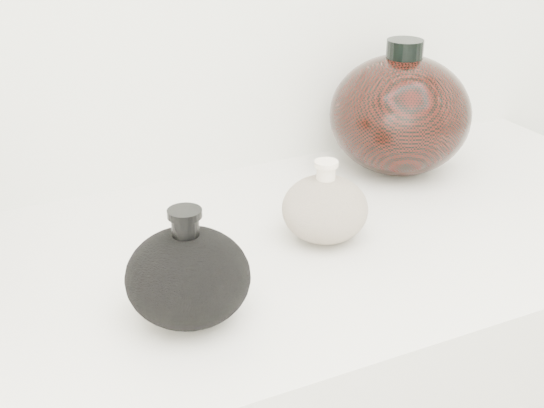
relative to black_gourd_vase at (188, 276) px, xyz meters
name	(u,v)px	position (x,y,z in m)	size (l,w,h in m)	color
black_gourd_vase	(188,276)	(0.00, 0.00, 0.00)	(0.14, 0.14, 0.13)	black
cream_gourd_vase	(325,208)	(0.21, 0.09, -0.01)	(0.14, 0.14, 0.10)	beige
right_round_pot	(400,114)	(0.42, 0.24, 0.04)	(0.26, 0.26, 0.20)	black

